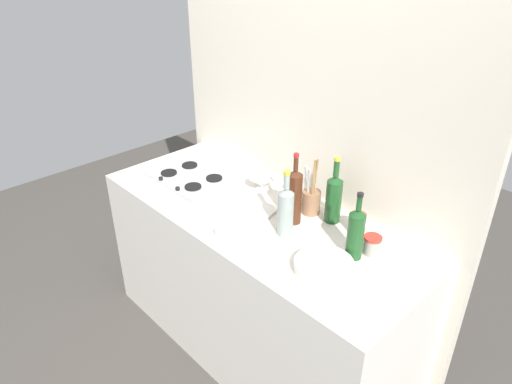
# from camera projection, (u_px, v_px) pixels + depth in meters

# --- Properties ---
(ground_plane) EXTENTS (6.00, 6.00, 0.00)m
(ground_plane) POSITION_uv_depth(u_px,v_px,m) (256.00, 341.00, 2.78)
(ground_plane) COLOR #47423D
(ground_plane) RESTS_ON ground
(counter_block) EXTENTS (1.80, 0.70, 0.90)m
(counter_block) POSITION_uv_depth(u_px,v_px,m) (256.00, 283.00, 2.56)
(counter_block) COLOR silver
(counter_block) RESTS_ON ground
(backsplash_panel) EXTENTS (1.90, 0.06, 2.12)m
(backsplash_panel) POSITION_uv_depth(u_px,v_px,m) (308.00, 162.00, 2.49)
(backsplash_panel) COLOR beige
(backsplash_panel) RESTS_ON ground
(stovetop_hob) EXTENTS (0.46, 0.33, 0.04)m
(stovetop_hob) POSITION_uv_depth(u_px,v_px,m) (191.00, 178.00, 2.65)
(stovetop_hob) COLOR #B2B2B7
(stovetop_hob) RESTS_ON counter_block
(plate_stack) EXTENTS (0.25, 0.25, 0.04)m
(plate_stack) POSITION_uv_depth(u_px,v_px,m) (324.00, 266.00, 1.93)
(plate_stack) COLOR silver
(plate_stack) RESTS_ON counter_block
(wine_bottle_leftmost) EXTENTS (0.07, 0.07, 0.33)m
(wine_bottle_leftmost) POSITION_uv_depth(u_px,v_px,m) (286.00, 210.00, 2.12)
(wine_bottle_leftmost) COLOR gray
(wine_bottle_leftmost) RESTS_ON counter_block
(wine_bottle_mid_left) EXTENTS (0.07, 0.07, 0.36)m
(wine_bottle_mid_left) POSITION_uv_depth(u_px,v_px,m) (294.00, 196.00, 2.20)
(wine_bottle_mid_left) COLOR #472314
(wine_bottle_mid_left) RESTS_ON counter_block
(wine_bottle_mid_right) EXTENTS (0.07, 0.07, 0.31)m
(wine_bottle_mid_right) POSITION_uv_depth(u_px,v_px,m) (356.00, 233.00, 1.97)
(wine_bottle_mid_right) COLOR #19471E
(wine_bottle_mid_right) RESTS_ON counter_block
(wine_bottle_rightmost) EXTENTS (0.08, 0.08, 0.34)m
(wine_bottle_rightmost) POSITION_uv_depth(u_px,v_px,m) (334.00, 197.00, 2.22)
(wine_bottle_rightmost) COLOR #19471E
(wine_bottle_rightmost) RESTS_ON counter_block
(mixing_bowl) EXTENTS (0.15, 0.15, 0.07)m
(mixing_bowl) POSITION_uv_depth(u_px,v_px,m) (262.00, 182.00, 2.55)
(mixing_bowl) COLOR white
(mixing_bowl) RESTS_ON counter_block
(butter_dish) EXTENTS (0.18, 0.13, 0.05)m
(butter_dish) POSITION_uv_depth(u_px,v_px,m) (236.00, 233.00, 2.14)
(butter_dish) COLOR silver
(butter_dish) RESTS_ON counter_block
(utensil_crock) EXTENTS (0.09, 0.09, 0.30)m
(utensil_crock) POSITION_uv_depth(u_px,v_px,m) (311.00, 200.00, 2.31)
(utensil_crock) COLOR #996B4C
(utensil_crock) RESTS_ON counter_block
(condiment_jar_front) EXTENTS (0.08, 0.08, 0.09)m
(condiment_jar_front) POSITION_uv_depth(u_px,v_px,m) (372.00, 245.00, 2.03)
(condiment_jar_front) COLOR #9E998C
(condiment_jar_front) RESTS_ON counter_block
(condiment_jar_rear) EXTENTS (0.08, 0.08, 0.10)m
(condiment_jar_rear) POSITION_uv_depth(u_px,v_px,m) (357.00, 223.00, 2.17)
(condiment_jar_rear) COLOR #66384C
(condiment_jar_rear) RESTS_ON counter_block
(cutting_board) EXTENTS (0.28, 0.21, 0.02)m
(cutting_board) POSITION_uv_depth(u_px,v_px,m) (249.00, 210.00, 2.35)
(cutting_board) COLOR silver
(cutting_board) RESTS_ON counter_block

